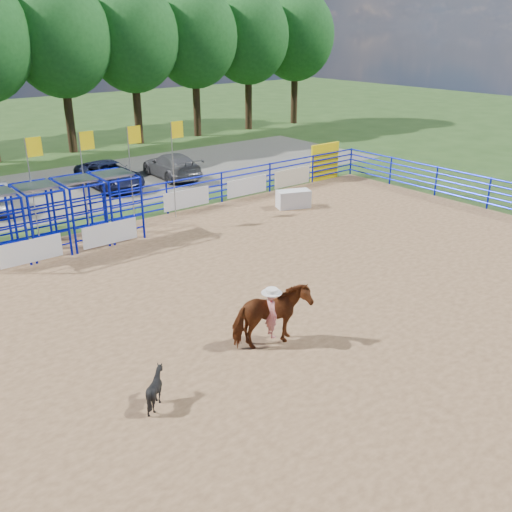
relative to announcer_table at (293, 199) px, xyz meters
name	(u,v)px	position (x,y,z in m)	size (l,w,h in m)	color
ground	(251,314)	(-8.09, -7.18, -0.43)	(120.00, 120.00, 0.00)	#335221
arena_dirt	(251,314)	(-8.09, -7.18, -0.42)	(30.00, 20.00, 0.02)	#9D764E
gravel_strip	(47,192)	(-8.09, 9.82, -0.42)	(40.00, 10.00, 0.01)	#66645A
announcer_table	(293,199)	(0.00, 0.00, 0.00)	(1.53, 0.71, 0.82)	white
horse_and_rider	(271,315)	(-8.78, -8.91, 0.50)	(2.19, 1.40, 2.29)	brown
calf	(156,388)	(-12.43, -9.29, 0.02)	(0.69, 0.78, 0.85)	black
car_c	(109,175)	(-5.11, 8.76, 0.24)	(2.18, 4.74, 1.32)	#161A38
car_d	(172,166)	(-1.48, 8.55, 0.25)	(1.88, 4.63, 1.34)	#575759
perimeter_fence	(251,291)	(-8.09, -7.18, 0.32)	(30.10, 20.10, 1.50)	#0813B7
chute_assembly	(69,214)	(-9.99, 1.66, 0.83)	(19.32, 2.41, 4.20)	#0813B7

